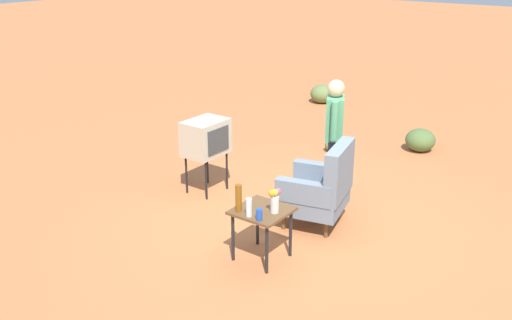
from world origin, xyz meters
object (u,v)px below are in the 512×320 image
bottle_tall_amber (239,198)px  side_table (262,217)px  person_standing (334,133)px  bottle_short_clear (249,207)px  flower_vase (275,200)px  soda_can_blue (259,214)px  tv_on_stand (206,138)px  armchair (321,188)px

bottle_tall_amber → side_table: bearing=133.7°
side_table → bottle_tall_amber: bearing=-46.3°
person_standing → bottle_tall_amber: (2.01, -0.01, -0.20)m
bottle_short_clear → flower_vase: size_ratio=0.75×
soda_can_blue → tv_on_stand: bearing=-124.6°
tv_on_stand → side_table: bearing=58.6°
armchair → bottle_tall_amber: bearing=-12.9°
tv_on_stand → flower_vase: 2.10m
soda_can_blue → flower_vase: size_ratio=0.46×
bottle_short_clear → flower_vase: (-0.23, 0.16, 0.05)m
armchair → bottle_short_clear: armchair is taller
side_table → soda_can_blue: size_ratio=4.80×
tv_on_stand → person_standing: 1.73m
person_standing → bottle_tall_amber: 2.02m
bottle_short_clear → soda_can_blue: size_ratio=1.64×
armchair → flower_vase: bearing=2.4°
armchair → person_standing: size_ratio=0.65×
armchair → flower_vase: size_ratio=4.00×
person_standing → soda_can_blue: size_ratio=13.44×
side_table → armchair: bearing=174.5°
person_standing → soda_can_blue: person_standing is taller
armchair → flower_vase: armchair is taller
flower_vase → person_standing: bearing=-170.0°
side_table → soda_can_blue: (0.22, 0.12, 0.14)m
side_table → flower_vase: (-0.02, 0.15, 0.23)m
side_table → person_standing: 1.90m
tv_on_stand → soda_can_blue: size_ratio=8.44×
tv_on_stand → bottle_short_clear: bearing=53.4°
bottle_short_clear → flower_vase: bearing=145.5°
side_table → person_standing: person_standing is taller
armchair → side_table: (1.06, -0.10, 0.00)m
armchair → person_standing: person_standing is taller
armchair → tv_on_stand: (0.02, -1.80, 0.28)m
flower_vase → bottle_short_clear: bearing=-34.5°
armchair → bottle_short_clear: (1.27, -0.12, 0.19)m
flower_vase → side_table: bearing=-81.3°
bottle_tall_amber → bottle_short_clear: size_ratio=1.50×
side_table → bottle_tall_amber: size_ratio=1.95×
side_table → bottle_short_clear: bearing=-4.2°
tv_on_stand → bottle_tall_amber: 1.94m
side_table → bottle_tall_amber: 0.34m
side_table → flower_vase: size_ratio=2.21×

